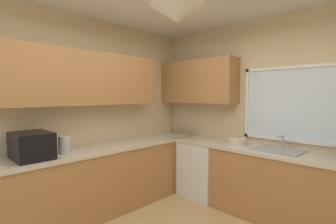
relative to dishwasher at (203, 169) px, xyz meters
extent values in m
cube|color=beige|center=(0.88, 0.37, 0.91)|extent=(3.82, 0.06, 2.66)
cube|color=beige|center=(-1.00, -1.58, 0.91)|extent=(0.06, 3.96, 2.66)
cube|color=silver|center=(1.12, 0.34, 1.04)|extent=(1.10, 0.02, 0.91)
cube|color=white|center=(1.12, 0.33, 1.52)|extent=(1.18, 0.04, 0.04)
cube|color=white|center=(1.12, 0.33, 0.57)|extent=(1.18, 0.04, 0.04)
cube|color=white|center=(0.55, 0.33, 1.04)|extent=(0.04, 0.04, 0.99)
cube|color=#AD7542|center=(-0.81, -1.78, 1.38)|extent=(0.32, 2.69, 0.70)
cube|color=#AD7542|center=(-0.27, 0.18, 1.38)|extent=(1.39, 0.32, 0.70)
cone|color=silver|center=(0.88, -1.58, 1.82)|extent=(0.44, 0.44, 0.14)
cube|color=#AD7542|center=(-0.66, -1.58, 0.00)|extent=(0.62, 3.54, 0.85)
cube|color=beige|center=(-0.66, -1.58, 0.45)|extent=(0.65, 3.57, 0.04)
cube|color=#AD7542|center=(1.09, 0.03, 0.00)|extent=(2.88, 0.62, 0.85)
cube|color=beige|center=(1.09, 0.03, 0.45)|extent=(2.91, 0.65, 0.04)
cube|color=white|center=(0.00, 0.00, 0.00)|extent=(0.60, 0.60, 0.84)
cube|color=black|center=(-0.66, -2.25, 0.61)|extent=(0.48, 0.36, 0.29)
cylinder|color=#B7B7BC|center=(-0.64, -1.90, 0.57)|extent=(0.13, 0.13, 0.21)
cube|color=#9EA0A5|center=(1.12, 0.03, 0.47)|extent=(0.55, 0.40, 0.02)
cylinder|color=#B7B7BC|center=(1.12, 0.19, 0.56)|extent=(0.03, 0.03, 0.18)
cylinder|color=#B7B7BC|center=(1.12, 0.09, 0.64)|extent=(0.02, 0.20, 0.02)
cylinder|color=beige|center=(0.56, 0.03, 0.51)|extent=(0.24, 0.24, 0.09)
camera|label=1|loc=(2.25, -3.08, 1.16)|focal=26.06mm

